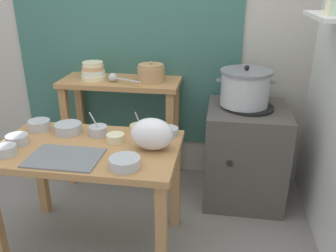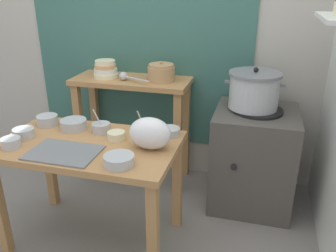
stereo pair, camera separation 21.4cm
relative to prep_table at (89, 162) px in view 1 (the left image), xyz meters
The scene contains 20 objects.
ground_plane 0.62m from the prep_table, 11.33° to the left, with size 9.00×9.00×0.00m, color gray.
wall_back 1.33m from the prep_table, 79.77° to the left, with size 4.40×0.12×2.60m.
prep_table is the anchor object (origin of this frame).
back_shelf_table 0.86m from the prep_table, 92.19° to the left, with size 0.96×0.40×0.90m.
stove_block 1.24m from the prep_table, 36.26° to the left, with size 0.60×0.61×0.78m.
steamer_pot 1.24m from the prep_table, 38.15° to the left, with size 0.42×0.37×0.30m.
clay_pot 0.95m from the prep_table, 75.42° to the left, with size 0.21×0.21×0.16m.
bowl_stack_enamel 0.94m from the prep_table, 106.41° to the left, with size 0.20×0.20×0.14m.
ladle 0.85m from the prep_table, 94.37° to the left, with size 0.29×0.15×0.07m.
serving_tray 0.22m from the prep_table, 111.18° to the right, with size 0.40×0.28×0.01m, color slate.
plastic_bag 0.45m from the prep_table, ahead, with size 0.25×0.17×0.19m, color white.
prep_bowl_0 0.22m from the prep_table, 29.94° to the left, with size 0.11×0.11×0.05m.
prep_bowl_1 0.30m from the prep_table, 137.98° to the left, with size 0.17×0.17×0.06m.
prep_bowl_2 0.47m from the prep_table, 156.24° to the right, with size 0.12×0.12×0.06m.
prep_bowl_3 0.46m from the prep_table, 154.96° to the left, with size 0.14×0.14×0.07m.
prep_bowl_4 0.45m from the prep_table, behind, with size 0.13×0.13×0.06m.
prep_bowl_5 0.39m from the prep_table, 35.95° to the right, with size 0.17×0.17×0.06m.
prep_bowl_6 0.38m from the prep_table, 42.99° to the left, with size 0.12×0.12×0.15m.
prep_bowl_7 0.22m from the prep_table, 85.29° to the left, with size 0.12×0.12×0.16m.
prep_bowl_8 0.53m from the prep_table, 28.09° to the left, with size 0.13×0.13×0.05m.
Camera 1 is at (0.66, -1.83, 1.64)m, focal length 37.64 mm.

